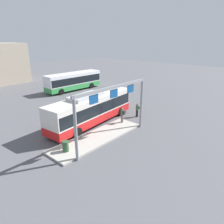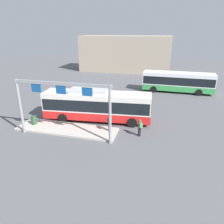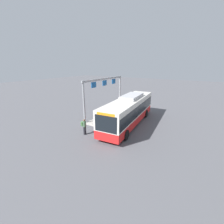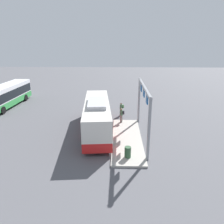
{
  "view_description": "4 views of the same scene",
  "coord_description": "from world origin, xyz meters",
  "px_view_note": "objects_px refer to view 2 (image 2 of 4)",
  "views": [
    {
      "loc": [
        -14.55,
        -15.78,
        8.93
      ],
      "look_at": [
        1.87,
        -1.29,
        1.12
      ],
      "focal_mm": 33.23,
      "sensor_mm": 36.0,
      "label": 1
    },
    {
      "loc": [
        6.96,
        -20.38,
        9.23
      ],
      "look_at": [
        1.9,
        -0.93,
        1.48
      ],
      "focal_mm": 34.18,
      "sensor_mm": 36.0,
      "label": 2
    },
    {
      "loc": [
        15.75,
        7.53,
        7.0
      ],
      "look_at": [
        1.95,
        -1.14,
        1.87
      ],
      "focal_mm": 24.65,
      "sensor_mm": 36.0,
      "label": 3
    },
    {
      "loc": [
        -21.21,
        -2.21,
        9.01
      ],
      "look_at": [
        2.44,
        -1.49,
        1.27
      ],
      "focal_mm": 34.53,
      "sensor_mm": 36.0,
      "label": 4
    }
  ],
  "objects_px": {
    "bus_main": "(97,104)",
    "bus_background_left": "(178,81)",
    "person_boarding": "(140,127)",
    "trash_bin": "(34,120)",
    "person_waiting_near": "(110,123)"
  },
  "relations": [
    {
      "from": "person_boarding",
      "to": "trash_bin",
      "type": "distance_m",
      "value": 10.81
    },
    {
      "from": "bus_background_left",
      "to": "person_waiting_near",
      "type": "relative_size",
      "value": 6.45
    },
    {
      "from": "bus_main",
      "to": "trash_bin",
      "type": "relative_size",
      "value": 12.85
    },
    {
      "from": "trash_bin",
      "to": "person_boarding",
      "type": "bearing_deg",
      "value": 2.15
    },
    {
      "from": "person_boarding",
      "to": "person_waiting_near",
      "type": "bearing_deg",
      "value": 58.15
    },
    {
      "from": "bus_background_left",
      "to": "person_boarding",
      "type": "height_order",
      "value": "bus_background_left"
    },
    {
      "from": "bus_main",
      "to": "trash_bin",
      "type": "distance_m",
      "value": 6.65
    },
    {
      "from": "bus_background_left",
      "to": "person_boarding",
      "type": "bearing_deg",
      "value": 79.09
    },
    {
      "from": "bus_background_left",
      "to": "person_waiting_near",
      "type": "height_order",
      "value": "bus_background_left"
    },
    {
      "from": "bus_background_left",
      "to": "trash_bin",
      "type": "xyz_separation_m",
      "value": [
        -14.5,
        -16.95,
        -1.17
      ]
    },
    {
      "from": "person_boarding",
      "to": "trash_bin",
      "type": "xyz_separation_m",
      "value": [
        -10.79,
        -0.41,
        -0.28
      ]
    },
    {
      "from": "person_boarding",
      "to": "person_waiting_near",
      "type": "height_order",
      "value": "person_waiting_near"
    },
    {
      "from": "person_boarding",
      "to": "person_waiting_near",
      "type": "xyz_separation_m",
      "value": [
        -2.86,
        0.0,
        0.16
      ]
    },
    {
      "from": "person_boarding",
      "to": "bus_main",
      "type": "bearing_deg",
      "value": 30.65
    },
    {
      "from": "bus_main",
      "to": "bus_background_left",
      "type": "height_order",
      "value": "bus_main"
    }
  ]
}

